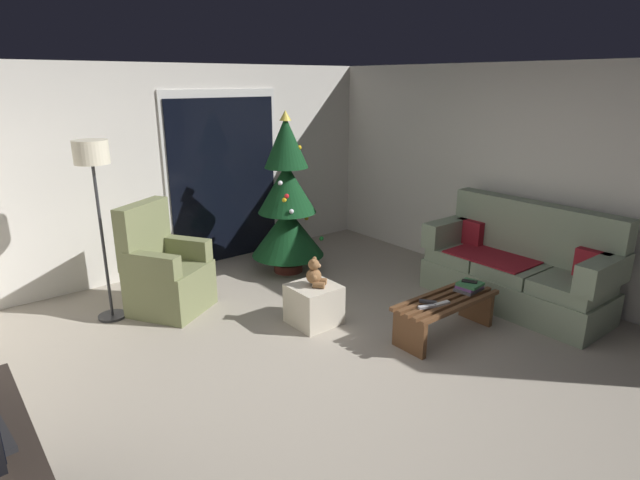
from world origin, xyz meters
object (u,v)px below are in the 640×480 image
(coffee_table, at_px, (445,311))
(floor_lamp, at_px, (93,170))
(couch, at_px, (518,268))
(cell_phone, at_px, (470,281))
(remote_graphite, at_px, (428,302))
(teddy_bear_chestnut, at_px, (315,274))
(remote_white, at_px, (442,304))
(ottoman, at_px, (314,304))
(remote_silver, at_px, (427,307))
(armchair, at_px, (165,273))
(book_stack, at_px, (469,286))
(christmas_tree, at_px, (287,203))

(coffee_table, distance_m, floor_lamp, 3.54)
(couch, bearing_deg, floor_lamp, 146.08)
(cell_phone, xyz_separation_m, floor_lamp, (-2.66, 2.36, 1.04))
(remote_graphite, distance_m, teddy_bear_chestnut, 1.10)
(remote_white, xyz_separation_m, floor_lamp, (-2.18, 2.42, 1.12))
(couch, bearing_deg, teddy_bear_chestnut, 153.87)
(couch, height_order, floor_lamp, floor_lamp)
(coffee_table, xyz_separation_m, ottoman, (-0.80, 0.97, -0.05))
(remote_silver, relative_size, teddy_bear_chestnut, 0.55)
(armchair, bearing_deg, floor_lamp, 161.63)
(ottoman, bearing_deg, armchair, 129.71)
(couch, distance_m, floor_lamp, 4.38)
(remote_white, relative_size, armchair, 0.14)
(remote_silver, height_order, floor_lamp, floor_lamp)
(remote_graphite, height_order, cell_phone, cell_phone)
(book_stack, relative_size, christmas_tree, 0.14)
(cell_phone, bearing_deg, couch, -29.57)
(book_stack, bearing_deg, remote_graphite, 174.06)
(book_stack, height_order, cell_phone, cell_phone)
(cell_phone, distance_m, ottoman, 1.52)
(remote_white, height_order, teddy_bear_chestnut, teddy_bear_chestnut)
(armchair, bearing_deg, remote_graphite, -53.31)
(cell_phone, relative_size, teddy_bear_chestnut, 0.50)
(floor_lamp, relative_size, teddy_bear_chestnut, 6.25)
(couch, distance_m, remote_white, 1.33)
(coffee_table, relative_size, remote_silver, 7.05)
(remote_graphite, xyz_separation_m, floor_lamp, (-2.12, 2.31, 1.12))
(remote_graphite, height_order, teddy_bear_chestnut, teddy_bear_chestnut)
(couch, distance_m, armchair, 3.71)
(floor_lamp, bearing_deg, christmas_tree, -1.02)
(remote_graphite, distance_m, cell_phone, 0.55)
(remote_silver, height_order, cell_phone, cell_phone)
(armchair, relative_size, ottoman, 2.57)
(floor_lamp, xyz_separation_m, ottoman, (1.53, -1.38, -1.31))
(coffee_table, relative_size, remote_white, 7.05)
(remote_graphite, height_order, armchair, armchair)
(armchair, xyz_separation_m, teddy_bear_chestnut, (1.01, -1.22, 0.12))
(remote_silver, height_order, ottoman, same)
(remote_silver, relative_size, remote_white, 1.00)
(armchair, bearing_deg, remote_silver, -55.74)
(coffee_table, distance_m, armchair, 2.84)
(teddy_bear_chestnut, bearing_deg, ottoman, 129.44)
(ottoman, bearing_deg, book_stack, -41.20)
(book_stack, distance_m, armchair, 3.06)
(remote_graphite, bearing_deg, coffee_table, -45.05)
(remote_graphite, height_order, floor_lamp, floor_lamp)
(book_stack, xyz_separation_m, christmas_tree, (-0.49, 2.33, 0.46))
(floor_lamp, height_order, teddy_bear_chestnut, floor_lamp)
(floor_lamp, bearing_deg, coffee_table, -45.36)
(armchair, distance_m, floor_lamp, 1.23)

